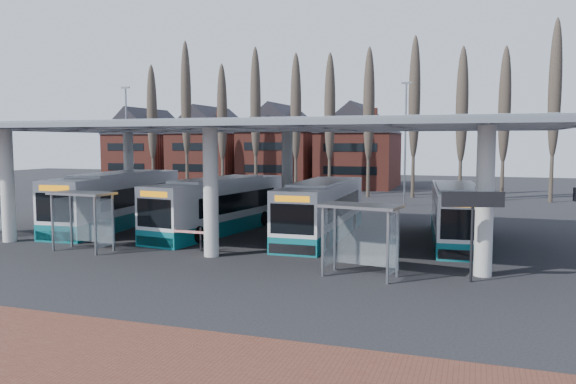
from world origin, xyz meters
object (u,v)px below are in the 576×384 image
(bus_1, at_px, (219,206))
(bus_2, at_px, (322,210))
(bus_3, at_px, (456,215))
(shelter_2, at_px, (362,224))
(bus_0, at_px, (118,201))
(shelter_1, at_px, (85,208))

(bus_1, height_order, bus_2, bus_1)
(bus_3, distance_m, shelter_2, 10.03)
(bus_0, xyz_separation_m, shelter_2, (17.25, -8.21, 0.49))
(bus_0, relative_size, bus_1, 1.06)
(bus_1, distance_m, bus_3, 13.50)
(bus_1, height_order, shelter_1, bus_1)
(bus_0, height_order, bus_1, bus_0)
(bus_1, relative_size, shelter_1, 3.65)
(shelter_1, bearing_deg, bus_3, 30.95)
(bus_3, distance_m, shelter_1, 19.24)
(bus_0, xyz_separation_m, bus_2, (13.33, 0.27, -0.11))
(bus_3, xyz_separation_m, shelter_2, (-3.27, -9.46, 0.67))
(bus_2, relative_size, bus_3, 1.03)
(shelter_1, bearing_deg, bus_2, 41.67)
(bus_0, distance_m, bus_1, 7.09)
(bus_0, xyz_separation_m, shelter_1, (3.32, -7.34, 0.50))
(bus_1, height_order, bus_3, bus_1)
(bus_0, distance_m, shelter_2, 19.12)
(bus_0, bearing_deg, bus_2, -3.41)
(bus_1, xyz_separation_m, shelter_1, (-3.77, -7.29, 0.59))
(bus_0, height_order, bus_2, bus_0)
(bus_0, distance_m, bus_3, 20.56)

